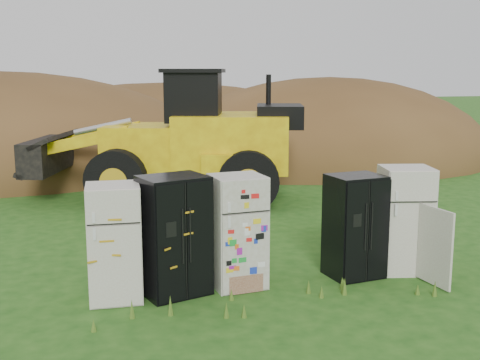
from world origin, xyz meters
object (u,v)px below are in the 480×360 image
object	(u,v)px
fridge_black_side	(174,236)
fridge_black_right	(355,226)
fridge_open_door	(405,220)
wheel_loader	(162,136)
fridge_sticker	(237,231)
fridge_leftmost	(114,243)

from	to	relation	value
fridge_black_side	fridge_black_right	distance (m)	2.92
fridge_black_side	fridge_open_door	bearing A→B (deg)	-16.45
fridge_black_right	wheel_loader	size ratio (longest dim) A/B	0.24
fridge_black_side	fridge_open_door	distance (m)	3.82
fridge_sticker	fridge_black_right	xyz separation A→B (m)	(1.94, -0.07, -0.04)
fridge_black_side	fridge_open_door	size ratio (longest dim) A/B	1.02
fridge_leftmost	wheel_loader	distance (m)	6.84
fridge_open_door	wheel_loader	size ratio (longest dim) A/B	0.25
fridge_leftmost	wheel_loader	size ratio (longest dim) A/B	0.25
fridge_black_side	wheel_loader	bearing A→B (deg)	66.70
fridge_black_right	wheel_loader	world-z (taller)	wheel_loader
fridge_leftmost	fridge_black_right	xyz separation A→B (m)	(3.78, -0.02, -0.02)
fridge_leftmost	fridge_black_right	bearing A→B (deg)	3.24
fridge_leftmost	wheel_loader	world-z (taller)	wheel_loader
fridge_black_side	wheel_loader	distance (m)	6.69
fridge_sticker	fridge_open_door	xyz separation A→B (m)	(2.83, -0.06, 0.01)
fridge_leftmost	fridge_black_right	world-z (taller)	fridge_leftmost
fridge_black_right	fridge_open_door	xyz separation A→B (m)	(0.90, 0.00, 0.04)
fridge_leftmost	fridge_sticker	xyz separation A→B (m)	(1.85, 0.05, 0.02)
fridge_leftmost	wheel_loader	bearing A→B (deg)	79.25
fridge_sticker	wheel_loader	bearing A→B (deg)	86.89
fridge_black_side	wheel_loader	world-z (taller)	wheel_loader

